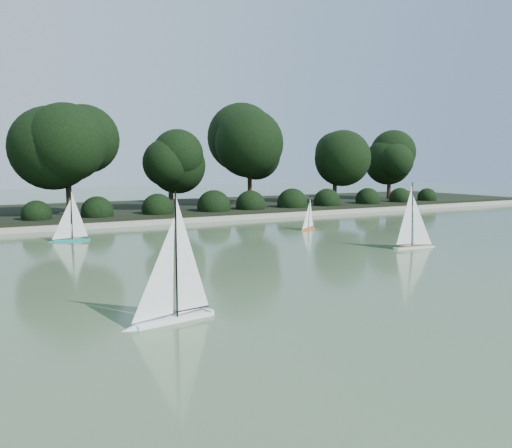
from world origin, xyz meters
The scene contains 9 objects.
ground centered at (0.00, 0.00, 0.00)m, with size 80.00×80.00×0.00m, color #32492C.
pond_coping centered at (0.00, 9.00, 0.09)m, with size 40.00×0.35×0.18m, color gray.
far_bank centered at (0.00, 13.00, 0.15)m, with size 40.00×8.00×0.30m, color black.
tree_line centered at (1.23, 11.44, 2.64)m, with size 26.31×3.93×4.39m.
shrub_hedge centered at (0.00, 9.90, 0.45)m, with size 29.10×1.10×1.10m.
sailboat_white_a centered at (-3.58, -1.75, 0.30)m, with size 1.39×0.40×1.89m.
sailboat_white_b centered at (3.95, 0.99, 0.28)m, with size 1.31×0.36×1.79m.
sailboat_orange centered at (3.52, 5.29, 0.19)m, with size 0.82×0.50×1.18m.
sailboat_teal centered at (-3.70, 6.47, 0.24)m, with size 1.13×0.30×1.54m.
Camera 1 is at (-5.64, -8.08, 2.14)m, focal length 35.00 mm.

